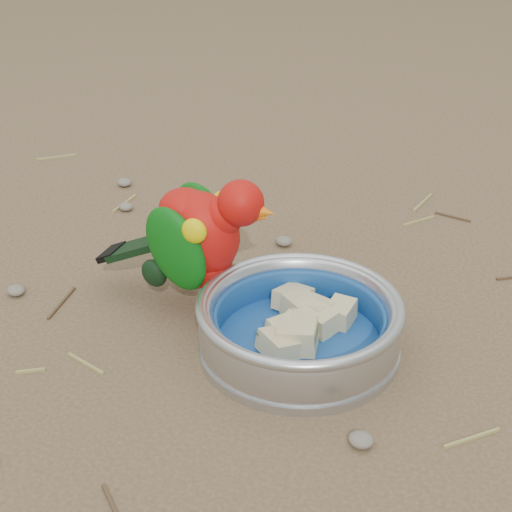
% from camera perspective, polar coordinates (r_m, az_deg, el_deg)
% --- Properties ---
extents(ground, '(60.00, 60.00, 0.00)m').
position_cam_1_polar(ground, '(0.85, -5.12, -6.11)').
color(ground, brown).
extents(food_bowl, '(0.21, 0.21, 0.02)m').
position_cam_1_polar(food_bowl, '(0.83, 3.14, -6.46)').
color(food_bowl, '#B2B2BA').
rests_on(food_bowl, ground).
extents(bowl_wall, '(0.21, 0.21, 0.04)m').
position_cam_1_polar(bowl_wall, '(0.81, 3.19, -4.74)').
color(bowl_wall, '#B2B2BA').
rests_on(bowl_wall, food_bowl).
extents(fruit_wedges, '(0.13, 0.13, 0.03)m').
position_cam_1_polar(fruit_wedges, '(0.82, 3.18, -5.15)').
color(fruit_wedges, '#C8B683').
rests_on(fruit_wedges, food_bowl).
extents(lory_parrot, '(0.20, 0.10, 0.16)m').
position_cam_1_polar(lory_parrot, '(0.87, -4.02, 0.76)').
color(lory_parrot, '#B60F0A').
rests_on(lory_parrot, ground).
extents(ground_debris, '(0.90, 0.80, 0.01)m').
position_cam_1_polar(ground_debris, '(0.91, -3.75, -3.12)').
color(ground_debris, '#95874A').
rests_on(ground_debris, ground).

